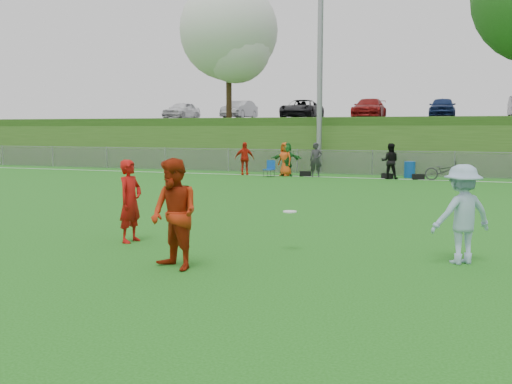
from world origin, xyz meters
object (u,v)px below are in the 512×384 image
at_px(player_blue, 462,214).
at_px(recycling_bin, 410,170).
at_px(bicycle, 445,171).
at_px(frisbee, 290,212).
at_px(player_red_left, 130,201).
at_px(player_red_center, 174,214).

bearing_deg(player_blue, recycling_bin, -117.57).
distance_m(player_blue, bicycle, 16.92).
xyz_separation_m(frisbee, bicycle, (2.47, 16.95, -0.32)).
relative_size(player_red_left, frisbee, 6.54).
distance_m(player_red_left, recycling_bin, 18.78).
relative_size(frisbee, recycling_bin, 0.34).
relative_size(player_red_center, player_blue, 1.08).
relative_size(player_blue, bicycle, 1.00).
xyz_separation_m(player_red_left, bicycle, (5.89, 17.21, -0.41)).
bearing_deg(player_red_left, frisbee, -80.21).
xyz_separation_m(player_red_left, frisbee, (3.42, 0.26, -0.09)).
bearing_deg(player_red_left, bicycle, -13.39).
relative_size(player_red_center, frisbee, 7.12).
bearing_deg(player_red_center, player_blue, 51.15).
bearing_deg(player_red_left, player_red_center, -126.62).
bearing_deg(bicycle, player_red_center, 176.23).
bearing_deg(frisbee, player_blue, 0.90).
relative_size(player_red_center, bicycle, 1.07).
bearing_deg(player_red_left, recycling_bin, -7.54).
bearing_deg(recycling_bin, player_red_left, -103.04).
xyz_separation_m(frisbee, recycling_bin, (0.82, 18.03, -0.38)).
distance_m(player_red_center, player_blue, 5.04).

